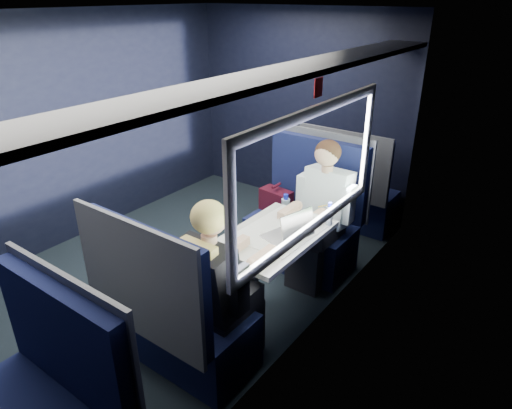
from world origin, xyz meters
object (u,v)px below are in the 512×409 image
Objects in this scene: seat_row_back at (51,408)px; laptop at (291,231)px; cup at (314,221)px; woman at (217,280)px; table at (270,242)px; seat_row_front at (348,192)px; man at (321,207)px; seat_bay_near at (304,222)px; bottle_small at (329,215)px; seat_bay_far at (175,318)px.

seat_row_back is 3.19× the size of laptop.
laptop is 3.93× the size of cup.
woman reaches higher than cup.
table is 0.86× the size of seat_row_front.
seat_row_front reaches higher than table.
man is 1.00× the size of woman.
seat_bay_near is at bearing 90.26° from seat_row_back.
bottle_small is at bearing -44.07° from seat_bay_near.
seat_bay_far is at bearing 90.00° from seat_row_back.
seat_row_front is at bearing 90.00° from seat_row_back.
man is (0.26, -0.18, 0.30)m from seat_bay_near.
table is 0.93m from seat_bay_far.
seat_row_front is 12.56× the size of cup.
seat_bay_far reaches higher than seat_row_back.
woman is 6.75× the size of bottle_small.
man reaches higher than seat_row_back.
woman is at bearing -80.58° from seat_bay_near.
woman is (0.00, -1.41, 0.01)m from man.
seat_row_back is at bearing -95.72° from man.
man is 1.41m from woman.
seat_row_front is 0.88× the size of woman.
laptop is at bearing -108.74° from bottle_small.
seat_bay_near is 1.00m from laptop.
laptop is at bearing 8.23° from table.
cup is (-0.09, -0.09, -0.04)m from bottle_small.
cup is at bearing 82.03° from woman.
seat_row_front and seat_row_back have the same top height.
bottle_small is (0.30, 0.40, 0.16)m from table.
seat_row_front is 5.93× the size of bottle_small.
seat_bay_far is 1.09× the size of seat_row_front.
seat_bay_far is 0.92m from seat_row_back.
man reaches higher than laptop.
woman is (0.25, 0.17, 0.31)m from seat_bay_far.
seat_bay_far is at bearing -90.00° from seat_row_front.
table is 1.82m from seat_row_back.
man reaches higher than bottle_small.
table is at bearing 95.45° from woman.
seat_row_back is at bearing -102.93° from woman.
seat_bay_near reaches higher than laptop.
seat_bay_far is at bearing -110.67° from bottle_small.
seat_row_back is 1.90m from laptop.
woman is at bearing -84.55° from table.
man is (0.07, 0.70, 0.06)m from table.
seat_row_back is 5.93× the size of bottle_small.
seat_bay_near is at bearing 113.30° from laptop.
seat_bay_near is 3.47× the size of laptop.
seat_row_front is at bearing 108.94° from bottle_small.
seat_row_back is (0.00, -3.59, 0.00)m from seat_row_front.
table is 0.79× the size of seat_bay_far.
man is (0.25, 1.57, 0.30)m from seat_bay_far.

